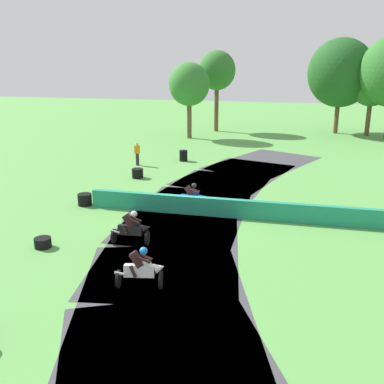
{
  "coord_description": "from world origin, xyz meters",
  "views": [
    {
      "loc": [
        4.75,
        -19.76,
        7.22
      ],
      "look_at": [
        0.01,
        0.72,
        0.9
      ],
      "focal_mm": 41.46,
      "sensor_mm": 36.0,
      "label": 1
    }
  ],
  "objects_px": {
    "motorcycle_chase_black": "(132,228)",
    "motorcycle_trailing_white": "(142,269)",
    "tire_stack_mid_b": "(85,200)",
    "motorcycle_lead_blue": "(192,197)",
    "tire_stack_near": "(183,156)",
    "tire_stack_mid_a": "(138,173)",
    "track_marshal": "(137,154)",
    "tire_stack_far": "(43,243)"
  },
  "relations": [
    {
      "from": "tire_stack_far",
      "to": "tire_stack_near",
      "type": "bearing_deg",
      "value": 84.23
    },
    {
      "from": "motorcycle_lead_blue",
      "to": "tire_stack_far",
      "type": "xyz_separation_m",
      "value": [
        -4.8,
        -5.78,
        -0.46
      ]
    },
    {
      "from": "tire_stack_far",
      "to": "motorcycle_lead_blue",
      "type": "bearing_deg",
      "value": 50.3
    },
    {
      "from": "motorcycle_chase_black",
      "to": "tire_stack_mid_b",
      "type": "bearing_deg",
      "value": 135.02
    },
    {
      "from": "tire_stack_near",
      "to": "track_marshal",
      "type": "xyz_separation_m",
      "value": [
        -2.83,
        -2.06,
        0.42
      ]
    },
    {
      "from": "motorcycle_trailing_white",
      "to": "track_marshal",
      "type": "distance_m",
      "value": 17.64
    },
    {
      "from": "motorcycle_chase_black",
      "to": "motorcycle_trailing_white",
      "type": "bearing_deg",
      "value": -64.87
    },
    {
      "from": "tire_stack_mid_a",
      "to": "tire_stack_mid_b",
      "type": "bearing_deg",
      "value": -97.76
    },
    {
      "from": "tire_stack_mid_b",
      "to": "track_marshal",
      "type": "bearing_deg",
      "value": 92.52
    },
    {
      "from": "motorcycle_chase_black",
      "to": "motorcycle_trailing_white",
      "type": "distance_m",
      "value": 3.68
    },
    {
      "from": "motorcycle_lead_blue",
      "to": "tire_stack_mid_b",
      "type": "bearing_deg",
      "value": -175.13
    },
    {
      "from": "tire_stack_mid_a",
      "to": "track_marshal",
      "type": "relative_size",
      "value": 0.44
    },
    {
      "from": "tire_stack_mid_b",
      "to": "tire_stack_far",
      "type": "xyz_separation_m",
      "value": [
        0.77,
        -5.31,
        -0.1
      ]
    },
    {
      "from": "motorcycle_lead_blue",
      "to": "tire_stack_mid_b",
      "type": "relative_size",
      "value": 2.34
    },
    {
      "from": "tire_stack_near",
      "to": "tire_stack_mid_a",
      "type": "xyz_separation_m",
      "value": [
        -1.65,
        -5.37,
        -0.1
      ]
    },
    {
      "from": "tire_stack_near",
      "to": "track_marshal",
      "type": "relative_size",
      "value": 0.49
    },
    {
      "from": "motorcycle_chase_black",
      "to": "tire_stack_mid_a",
      "type": "height_order",
      "value": "motorcycle_chase_black"
    },
    {
      "from": "motorcycle_trailing_white",
      "to": "tire_stack_near",
      "type": "xyz_separation_m",
      "value": [
        -3.26,
        18.62,
        -0.26
      ]
    },
    {
      "from": "motorcycle_trailing_white",
      "to": "tire_stack_near",
      "type": "bearing_deg",
      "value": 99.94
    },
    {
      "from": "motorcycle_lead_blue",
      "to": "motorcycle_trailing_white",
      "type": "bearing_deg",
      "value": -89.08
    },
    {
      "from": "motorcycle_lead_blue",
      "to": "motorcycle_trailing_white",
      "type": "relative_size",
      "value": 1.0
    },
    {
      "from": "tire_stack_far",
      "to": "tire_stack_mid_a",
      "type": "bearing_deg",
      "value": 89.91
    },
    {
      "from": "track_marshal",
      "to": "motorcycle_trailing_white",
      "type": "bearing_deg",
      "value": -69.78
    },
    {
      "from": "tire_stack_mid_a",
      "to": "track_marshal",
      "type": "bearing_deg",
      "value": 109.78
    },
    {
      "from": "motorcycle_lead_blue",
      "to": "track_marshal",
      "type": "height_order",
      "value": "track_marshal"
    },
    {
      "from": "tire_stack_far",
      "to": "motorcycle_trailing_white",
      "type": "bearing_deg",
      "value": -23.64
    },
    {
      "from": "tire_stack_near",
      "to": "tire_stack_far",
      "type": "relative_size",
      "value": 1.2
    },
    {
      "from": "tire_stack_near",
      "to": "tire_stack_far",
      "type": "height_order",
      "value": "tire_stack_near"
    },
    {
      "from": "tire_stack_near",
      "to": "tire_stack_far",
      "type": "bearing_deg",
      "value": -95.77
    },
    {
      "from": "motorcycle_trailing_white",
      "to": "tire_stack_mid_b",
      "type": "xyz_separation_m",
      "value": [
        -5.7,
        7.46,
        -0.36
      ]
    },
    {
      "from": "tire_stack_mid_b",
      "to": "motorcycle_trailing_white",
      "type": "bearing_deg",
      "value": -52.64
    },
    {
      "from": "motorcycle_trailing_white",
      "to": "tire_stack_mid_b",
      "type": "height_order",
      "value": "motorcycle_trailing_white"
    },
    {
      "from": "tire_stack_mid_a",
      "to": "tire_stack_far",
      "type": "distance_m",
      "value": 11.09
    },
    {
      "from": "motorcycle_chase_black",
      "to": "tire_stack_mid_a",
      "type": "bearing_deg",
      "value": 108.64
    },
    {
      "from": "tire_stack_mid_a",
      "to": "track_marshal",
      "type": "height_order",
      "value": "track_marshal"
    },
    {
      "from": "motorcycle_lead_blue",
      "to": "motorcycle_chase_black",
      "type": "xyz_separation_m",
      "value": [
        -1.43,
        -4.61,
        -0.0
      ]
    },
    {
      "from": "tire_stack_mid_b",
      "to": "tire_stack_far",
      "type": "relative_size",
      "value": 1.07
    },
    {
      "from": "motorcycle_chase_black",
      "to": "track_marshal",
      "type": "bearing_deg",
      "value": 108.93
    },
    {
      "from": "motorcycle_chase_black",
      "to": "tire_stack_mid_a",
      "type": "distance_m",
      "value": 10.47
    },
    {
      "from": "tire_stack_far",
      "to": "track_marshal",
      "type": "height_order",
      "value": "track_marshal"
    },
    {
      "from": "motorcycle_chase_black",
      "to": "tire_stack_near",
      "type": "height_order",
      "value": "motorcycle_chase_black"
    },
    {
      "from": "tire_stack_mid_b",
      "to": "track_marshal",
      "type": "distance_m",
      "value": 9.11
    }
  ]
}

